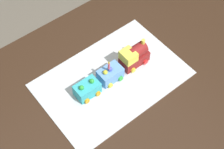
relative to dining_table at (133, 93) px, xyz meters
The scene contains 7 objects.
ground_plane 0.63m from the dining_table, ahead, with size 8.00×8.00×0.00m, color #6B6054.
dining_table is the anchor object (origin of this frame).
cake_board 0.14m from the dining_table, 37.74° to the right, with size 0.60×0.40×0.00m, color silver.
cake_locomotive 0.18m from the dining_table, 129.24° to the right, with size 0.14×0.08×0.12m.
cake_car_flatbed_sky_blue 0.17m from the dining_table, 39.68° to the right, with size 0.10×0.08×0.07m.
cake_car_hopper_turquoise 0.25m from the dining_table, 18.21° to the right, with size 0.10×0.08×0.07m.
birthday_candle 0.23m from the dining_table, 37.57° to the right, with size 0.01×0.01×0.05m.
Camera 1 is at (0.58, 0.57, 1.91)m, focal length 54.22 mm.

